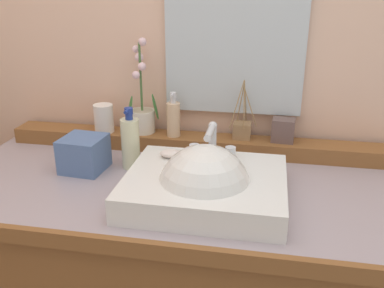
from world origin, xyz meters
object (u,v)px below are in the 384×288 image
trinket_box (283,130)px  tissue_box (84,154)px  sink_basin (205,189)px  potted_plant (142,111)px  tumbler_cup (104,118)px  soap_bar (171,154)px  soap_dispenser (173,118)px  lotion_bottle (130,142)px  reed_diffuser (242,129)px

trinket_box → tissue_box: trinket_box is taller
sink_basin → potted_plant: size_ratio=1.30×
tumbler_cup → tissue_box: 0.22m
sink_basin → soap_bar: size_ratio=6.31×
tissue_box → trinket_box: bearing=20.5°
soap_dispenser → tumbler_cup: (-0.26, -0.00, -0.01)m
soap_dispenser → lotion_bottle: 0.20m
tumbler_cup → tissue_box: (0.01, -0.21, -0.05)m
tumbler_cup → trinket_box: tumbler_cup is taller
soap_bar → trinket_box: (0.34, 0.25, 0.01)m
sink_basin → tumbler_cup: size_ratio=4.31×
sink_basin → tissue_box: (-0.41, 0.13, 0.02)m
soap_dispenser → reed_diffuser: (0.24, 0.02, -0.03)m
soap_bar → lotion_bottle: (-0.15, 0.06, 0.00)m
soap_dispenser → lotion_bottle: bearing=-121.0°
tissue_box → potted_plant: bearing=62.2°
sink_basin → tissue_box: bearing=162.3°
potted_plant → reed_diffuser: 0.37m
lotion_bottle → tissue_box: size_ratio=1.56×
reed_diffuser → trinket_box: reed_diffuser is taller
tissue_box → reed_diffuser: bearing=26.4°
soap_dispenser → lotion_bottle: (-0.10, -0.17, -0.03)m
tumbler_cup → tissue_box: tumbler_cup is taller
sink_basin → tumbler_cup: bearing=141.0°
tissue_box → tumbler_cup: bearing=93.8°
sink_basin → soap_bar: 0.17m
tumbler_cup → trinket_box: bearing=1.8°
tumbler_cup → lotion_bottle: 0.23m
sink_basin → trinket_box: (0.21, 0.37, 0.06)m
soap_dispenser → tissue_box: soap_dispenser is taller
soap_bar → reed_diffuser: reed_diffuser is taller
sink_basin → reed_diffuser: reed_diffuser is taller
potted_plant → lotion_bottle: potted_plant is taller
soap_dispenser → trinket_box: size_ratio=1.99×
reed_diffuser → soap_dispenser: bearing=-174.2°
lotion_bottle → tissue_box: (-0.14, -0.05, -0.03)m
soap_bar → reed_diffuser: 0.33m
soap_bar → lotion_bottle: 0.16m
soap_bar → reed_diffuser: size_ratio=0.34×
sink_basin → trinket_box: size_ratio=5.50×
potted_plant → reed_diffuser: bearing=0.6°
tumbler_cup → soap_dispenser: bearing=0.6°
soap_bar → tissue_box: bearing=176.2°
trinket_box → reed_diffuser: bearing=-178.6°
sink_basin → trinket_box: 0.43m
soap_bar → trinket_box: trinket_box is taller
trinket_box → lotion_bottle: bearing=-154.5°
soap_bar → tumbler_cup: 0.39m
potted_plant → tumbler_cup: potted_plant is taller
potted_plant → lotion_bottle: bearing=-84.9°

